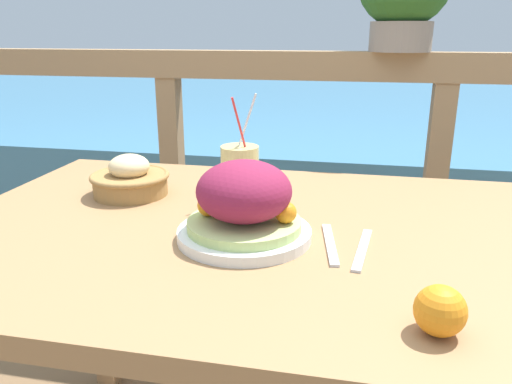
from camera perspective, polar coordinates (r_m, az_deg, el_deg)
The scene contains 9 objects.
patio_table at distance 1.03m, azimuth -0.51°, elevation -8.73°, with size 1.25×0.85×0.75m.
railing_fence at distance 1.71m, azimuth 4.83°, elevation 5.59°, with size 2.80×0.08×1.06m.
sea_backdrop at distance 4.24m, azimuth 8.81°, elevation 6.38°, with size 12.00×4.00×0.57m.
salad_plate at distance 0.91m, azimuth -1.20°, elevation -1.62°, with size 0.25×0.25×0.15m.
drink_glass at distance 1.13m, azimuth -1.85°, elevation 2.20°, with size 0.09×0.09×0.24m.
bread_basket at distance 1.21m, azimuth -14.20°, elevation 1.44°, with size 0.18×0.18×0.10m.
fork at distance 0.92m, azimuth 8.47°, elevation -5.88°, with size 0.04×0.18×0.00m.
knife at distance 0.91m, azimuth 12.06°, elevation -6.42°, with size 0.04×0.18×0.00m.
orange_near_basket at distance 0.69m, azimuth 20.29°, elevation -12.60°, with size 0.07×0.07×0.07m.
Camera 1 is at (0.19, -0.90, 1.12)m, focal length 35.00 mm.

